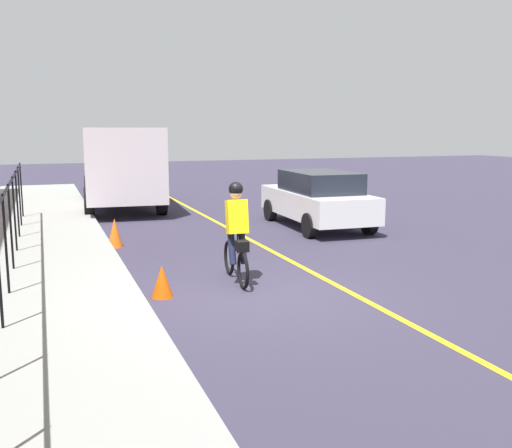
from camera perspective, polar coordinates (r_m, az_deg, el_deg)
name	(u,v)px	position (r m, az deg, el deg)	size (l,w,h in m)	color
ground_plane	(253,295)	(9.73, -0.25, -7.04)	(80.00, 80.00, 0.00)	#353044
lane_line_centre	(338,286)	(10.37, 8.13, -6.08)	(36.00, 0.12, 0.01)	yellow
sidewalk	(36,313)	(9.17, -20.85, -8.22)	(40.00, 3.20, 0.15)	gray
iron_fence	(4,221)	(9.89, -23.56, 0.30)	(17.50, 0.04, 1.60)	black
cyclist_lead	(237,233)	(10.33, -1.92, -0.89)	(1.71, 0.39, 1.83)	black
patrol_sedan	(317,198)	(16.32, 6.07, 2.55)	(4.47, 2.06, 1.58)	white
box_truck_background	(121,164)	(20.53, -13.13, 5.79)	(6.86, 2.92, 2.78)	silver
traffic_cone_near	(162,281)	(9.69, -9.22, -5.58)	(0.36, 0.36, 0.54)	#E65009
traffic_cone_far	(115,233)	(13.91, -13.73, -0.85)	(0.36, 0.36, 0.69)	orange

